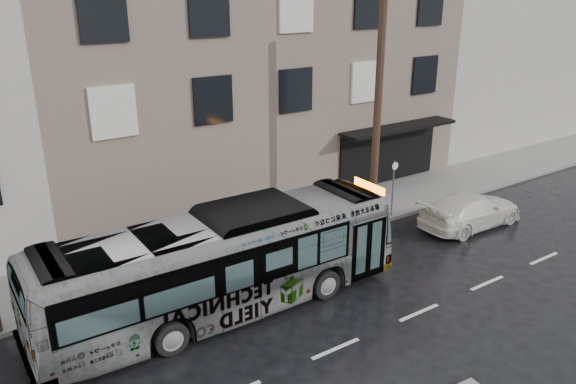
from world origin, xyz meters
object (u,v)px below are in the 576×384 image
Objects in this scene: sign_post at (393,189)px; white_sedan at (471,210)px; utility_pole_front at (377,113)px; bus at (222,264)px.

white_sedan is (2.13, -2.34, -0.65)m from sign_post.
utility_pole_front is 5.62m from white_sedan.
bus is at bearing -163.66° from utility_pole_front.
white_sedan is (11.31, 0.03, -0.87)m from bus.
bus reaches higher than white_sedan.
sign_post is (1.10, 0.00, -3.30)m from utility_pole_front.
sign_post is at bearing 0.00° from utility_pole_front.
sign_post is at bearing -75.29° from bus.
bus is at bearing 90.78° from white_sedan.
utility_pole_front is 3.75× the size of sign_post.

